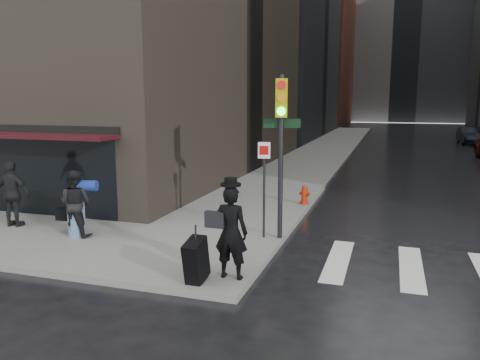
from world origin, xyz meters
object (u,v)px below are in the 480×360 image
(man_overcoat, at_px, (224,236))
(traffic_light, at_px, (280,135))
(man_jeans, at_px, (76,203))
(man_greycoat, at_px, (13,194))
(parked_car_5, at_px, (469,135))
(fire_hydrant, at_px, (304,196))

(man_overcoat, bearing_deg, traffic_light, -97.04)
(man_jeans, bearing_deg, man_overcoat, 157.87)
(man_overcoat, height_order, traffic_light, traffic_light)
(man_jeans, height_order, traffic_light, traffic_light)
(man_overcoat, distance_m, man_jeans, 4.96)
(man_jeans, height_order, man_greycoat, man_greycoat)
(man_overcoat, relative_size, parked_car_5, 0.48)
(man_overcoat, height_order, fire_hydrant, man_overcoat)
(man_overcoat, bearing_deg, man_jeans, -18.38)
(man_greycoat, relative_size, parked_car_5, 0.43)
(man_overcoat, height_order, man_jeans, man_overcoat)
(man_jeans, distance_m, man_greycoat, 2.31)
(man_greycoat, height_order, traffic_light, traffic_light)
(parked_car_5, bearing_deg, man_overcoat, -106.35)
(man_greycoat, bearing_deg, fire_hydrant, -147.90)
(man_overcoat, relative_size, traffic_light, 0.50)
(man_jeans, xyz_separation_m, traffic_light, (5.09, 1.37, 1.80))
(fire_hydrant, bearing_deg, traffic_light, -88.86)
(parked_car_5, bearing_deg, traffic_light, -106.98)
(man_jeans, distance_m, parked_car_5, 36.68)
(man_jeans, distance_m, fire_hydrant, 7.55)
(man_greycoat, relative_size, fire_hydrant, 2.89)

